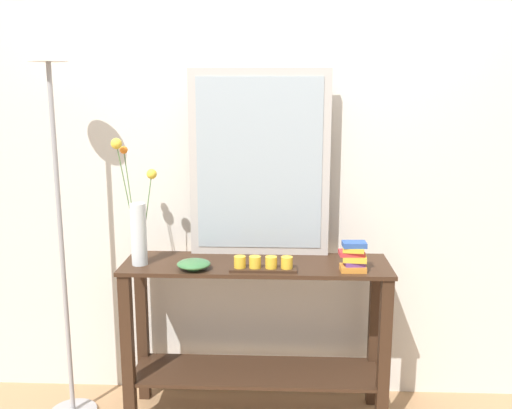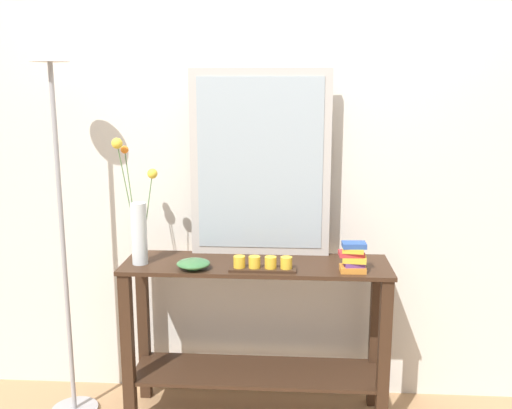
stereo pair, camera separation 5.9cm
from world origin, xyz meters
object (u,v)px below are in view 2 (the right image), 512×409
object	(u,v)px
tall_vase_left	(138,222)
candle_tray	(263,264)
console_table	(256,324)
floor_lamp	(58,172)
mirror_leaning	(260,164)
decorative_bowl	(193,264)
book_stack	(353,257)

from	to	relation	value
tall_vase_left	candle_tray	world-z (taller)	tall_vase_left
console_table	floor_lamp	xyz separation A→B (m)	(-0.96, -0.03, 0.77)
console_table	mirror_leaning	size ratio (longest dim) A/B	1.40
tall_vase_left	decorative_bowl	bearing A→B (deg)	-14.41
mirror_leaning	floor_lamp	size ratio (longest dim) A/B	0.50
mirror_leaning	decorative_bowl	size ratio (longest dim) A/B	5.89
candle_tray	floor_lamp	world-z (taller)	floor_lamp
mirror_leaning	floor_lamp	world-z (taller)	floor_lamp
console_table	book_stack	xyz separation A→B (m)	(0.46, -0.10, 0.39)
floor_lamp	candle_tray	bearing A→B (deg)	-4.50
floor_lamp	book_stack	bearing A→B (deg)	-2.84
mirror_leaning	tall_vase_left	xyz separation A→B (m)	(-0.58, -0.20, -0.26)
console_table	floor_lamp	bearing A→B (deg)	-177.95
candle_tray	decorative_bowl	xyz separation A→B (m)	(-0.33, -0.00, -0.00)
mirror_leaning	decorative_bowl	distance (m)	0.60
console_table	candle_tray	bearing A→B (deg)	-70.76
mirror_leaning	book_stack	size ratio (longest dim) A/B	6.64
console_table	floor_lamp	size ratio (longest dim) A/B	0.69
console_table	candle_tray	size ratio (longest dim) A/B	4.13
console_table	candle_tray	distance (m)	0.37
candle_tray	floor_lamp	bearing A→B (deg)	175.50
book_stack	decorative_bowl	bearing A→B (deg)	-179.23
book_stack	console_table	bearing A→B (deg)	167.25
book_stack	floor_lamp	distance (m)	1.47
mirror_leaning	book_stack	xyz separation A→B (m)	(0.45, -0.26, -0.40)
candle_tray	floor_lamp	xyz separation A→B (m)	(-1.00, 0.08, 0.42)
console_table	book_stack	distance (m)	0.61
decorative_bowl	candle_tray	bearing A→B (deg)	0.37
tall_vase_left	decorative_bowl	distance (m)	0.34
candle_tray	decorative_bowl	world-z (taller)	candle_tray
mirror_leaning	decorative_bowl	xyz separation A→B (m)	(-0.30, -0.27, -0.44)
candle_tray	mirror_leaning	bearing A→B (deg)	96.17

